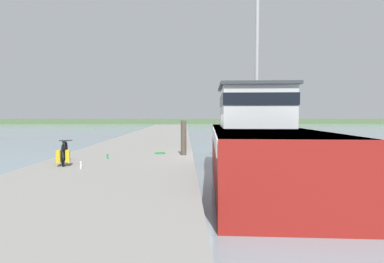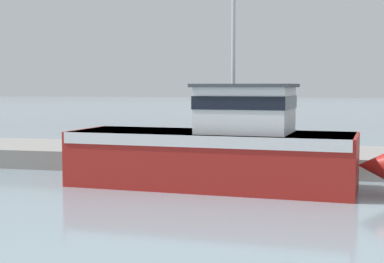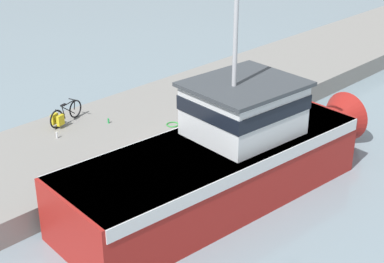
{
  "view_description": "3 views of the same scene",
  "coord_description": "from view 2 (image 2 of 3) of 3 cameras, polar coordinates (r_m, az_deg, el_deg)",
  "views": [
    {
      "loc": [
        -1.37,
        -12.19,
        2.48
      ],
      "look_at": [
        -1.1,
        -0.37,
        1.84
      ],
      "focal_mm": 28.0,
      "sensor_mm": 36.0,
      "label": 1
    },
    {
      "loc": [
        22.01,
        2.88,
        3.64
      ],
      "look_at": [
        0.16,
        -2.22,
        1.89
      ],
      "focal_mm": 55.0,
      "sensor_mm": 36.0,
      "label": 2
    },
    {
      "loc": [
        12.15,
        -13.13,
        9.87
      ],
      "look_at": [
        -1.26,
        0.51,
        1.01
      ],
      "focal_mm": 55.0,
      "sensor_mm": 36.0,
      "label": 3
    }
  ],
  "objects": [
    {
      "name": "bicycle_touring",
      "position": [
        28.01,
        2.84,
        -0.58
      ],
      "size": [
        0.74,
        1.76,
        0.78
      ],
      "rotation": [
        0.0,
        0.0,
        0.29
      ],
      "color": "black",
      "rests_on": "dock_pier"
    },
    {
      "name": "dock_pier",
      "position": [
        26.15,
        6.73,
        -2.66
      ],
      "size": [
        5.46,
        80.0,
        0.83
      ],
      "primitive_type": "cube",
      "color": "gray",
      "rests_on": "ground_plane"
    },
    {
      "name": "hose_coil",
      "position": [
        24.72,
        8.0,
        -2.07
      ],
      "size": [
        0.47,
        0.47,
        0.05
      ],
      "primitive_type": "torus",
      "color": "green",
      "rests_on": "dock_pier"
    },
    {
      "name": "water_bottle_by_bike",
      "position": [
        26.73,
        4.98,
        -1.4
      ],
      "size": [
        0.07,
        0.07,
        0.19
      ],
      "primitive_type": "cylinder",
      "color": "green",
      "rests_on": "dock_pier"
    },
    {
      "name": "water_bottle_on_curb",
      "position": [
        27.36,
        0.69,
        -1.19
      ],
      "size": [
        0.06,
        0.06,
        0.24
      ],
      "primitive_type": "cylinder",
      "color": "silver",
      "rests_on": "dock_pier"
    },
    {
      "name": "fishing_boat_main",
      "position": [
        21.01,
        3.41,
        -1.58
      ],
      "size": [
        4.19,
        12.2,
        9.96
      ],
      "rotation": [
        0.0,
        0.0,
        -0.08
      ],
      "color": "maroon",
      "rests_on": "ground_plane"
    },
    {
      "name": "mooring_post",
      "position": [
        23.69,
        6.55,
        -0.65
      ],
      "size": [
        0.23,
        0.23,
        1.44
      ],
      "primitive_type": "cylinder",
      "color": "#51473D",
      "rests_on": "dock_pier"
    },
    {
      "name": "ground_plane",
      "position": [
        22.5,
        5.64,
        -4.88
      ],
      "size": [
        320.0,
        320.0,
        0.0
      ],
      "primitive_type": "plane",
      "color": "gray"
    }
  ]
}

